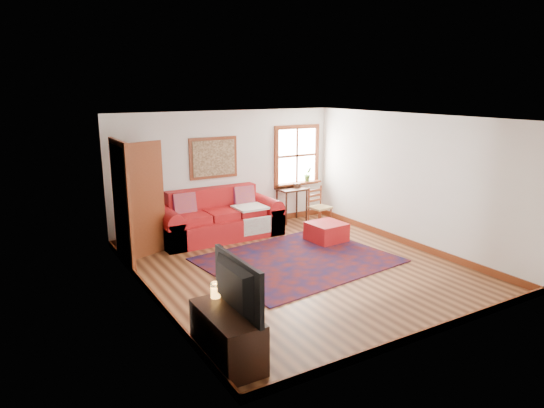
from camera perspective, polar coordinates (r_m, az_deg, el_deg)
ground at (r=8.24m, az=3.12°, el=-7.49°), size 5.50×5.50×0.00m
room_envelope at (r=7.81m, az=3.21°, el=3.91°), size 5.04×5.54×2.52m
window at (r=11.05m, az=3.12°, el=5.00°), size 1.18×0.20×1.38m
doorway at (r=8.64m, az=-15.87°, el=0.41°), size 0.89×1.08×2.14m
framed_artwork at (r=10.03m, az=-6.88°, el=5.41°), size 1.05×0.07×0.85m
persian_rug at (r=8.57m, az=3.06°, el=-6.59°), size 3.36×2.82×0.02m
red_leather_sofa at (r=9.84m, az=-6.28°, el=-2.06°), size 2.47×1.02×0.97m
red_ottoman at (r=9.60m, az=6.42°, el=-3.29°), size 0.69×0.69×0.37m
side_table at (r=10.84m, az=2.35°, el=1.22°), size 0.64×0.48×0.77m
ladder_back_chair at (r=10.50m, az=5.47°, el=-0.19°), size 0.45×0.44×0.88m
media_cabinet at (r=5.56m, az=-5.28°, el=-15.21°), size 0.47×1.05×0.58m
television at (r=5.28m, az=-5.09°, el=-9.62°), size 0.14×1.07×0.61m
candle_hurricane at (r=5.75m, az=-6.69°, el=-10.09°), size 0.12×0.12×0.18m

